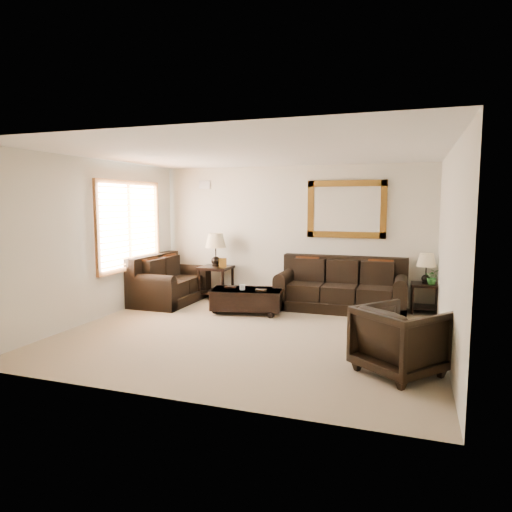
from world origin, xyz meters
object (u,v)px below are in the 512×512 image
at_px(coffee_table, 247,298).
at_px(sofa, 341,290).
at_px(end_table_right, 426,274).
at_px(armchair, 400,337).
at_px(end_table_left, 216,256).
at_px(loveseat, 168,285).

bearing_deg(coffee_table, sofa, 17.25).
distance_m(sofa, coffee_table, 1.78).
bearing_deg(end_table_right, armchair, -96.18).
xyz_separation_m(end_table_left, coffee_table, (1.03, -0.96, -0.61)).
distance_m(sofa, end_table_left, 2.65).
distance_m(sofa, armchair, 3.26).
relative_size(end_table_left, coffee_table, 0.99).
distance_m(loveseat, end_table_right, 4.91).
distance_m(loveseat, armchair, 5.17).
xyz_separation_m(loveseat, end_table_right, (4.85, 0.68, 0.36)).
relative_size(end_table_right, coffee_table, 0.79).
xyz_separation_m(loveseat, end_table_left, (0.78, 0.62, 0.54)).
relative_size(loveseat, end_table_right, 1.55).
relative_size(end_table_left, end_table_right, 1.25).
height_order(end_table_right, armchair, end_table_right).
relative_size(loveseat, coffee_table, 1.22).
xyz_separation_m(end_table_left, end_table_right, (4.06, 0.06, -0.18)).
bearing_deg(armchair, coffee_table, 0.07).
xyz_separation_m(sofa, loveseat, (-3.38, -0.51, -0.00)).
xyz_separation_m(sofa, coffee_table, (-1.57, -0.84, -0.08)).
bearing_deg(end_table_left, loveseat, -141.56).
bearing_deg(coffee_table, loveseat, 158.43).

